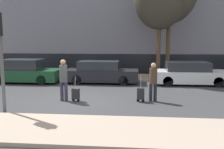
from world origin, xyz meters
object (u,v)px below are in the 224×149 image
Objects in this scene: pedestrian_right at (153,80)px; parked_car_2 at (189,74)px; trolley_left at (76,94)px; pedestrian_left at (64,77)px; trolley_right at (141,94)px; parked_bicycle at (85,71)px; parked_car_0 at (24,72)px; parked_car_1 at (101,73)px.

parked_car_2 is at bearing 50.07° from pedestrian_right.
parked_car_2 is 7.66m from trolley_left.
parked_car_2 is 2.50× the size of pedestrian_left.
trolley_right is 7.76m from parked_bicycle.
pedestrian_left is at bearing 173.77° from trolley_left.
parked_car_2 is (10.34, 0.24, -0.03)m from parked_car_0.
parked_car_0 is 10.35m from parked_car_2.
pedestrian_left reaches higher than trolley_left.
pedestrian_right is 1.48× the size of trolley_right.
parked_car_2 is at bearing 57.19° from trolley_right.
pedestrian_left is 1.65× the size of trolley_left.
parked_car_0 is at bearing 133.76° from trolley_left.
parked_car_1 is at bearing -95.29° from pedestrian_left.
trolley_left is 0.65× the size of pedestrian_right.
pedestrian_left is 3.46m from trolley_right.
trolley_right is (-0.54, -0.11, -0.61)m from pedestrian_right.
parked_bicycle is at bearing 163.33° from parked_car_2.
trolley_right is (2.40, -4.70, -0.29)m from parked_car_1.
parked_car_0 is 0.97× the size of parked_car_2.
parked_car_1 is 2.50m from parked_bicycle.
trolley_left is 0.63× the size of parked_bicycle.
trolley_right is at bearing -179.94° from pedestrian_right.
trolley_left is 3.45m from pedestrian_right.
trolley_right is (-3.03, -4.70, -0.29)m from parked_car_2.
parked_car_0 is 6.47m from trolley_left.
parked_car_1 is 5.46m from pedestrian_right.
pedestrian_left is 1.59× the size of trolley_right.
trolley_right is (3.39, 0.15, -0.69)m from pedestrian_left.
trolley_left is at bearing -140.10° from parked_car_2.
pedestrian_right is at bearing 11.50° from trolley_right.
parked_car_0 is 2.42× the size of pedestrian_left.
pedestrian_left is (3.93, -4.61, 0.37)m from parked_car_0.
pedestrian_left is at bearing -49.59° from parked_car_0.
pedestrian_right reaches higher than trolley_left.
parked_bicycle is at bearing 119.53° from trolley_right.
parked_bicycle is (-0.44, 6.90, -0.56)m from pedestrian_left.
trolley_right is 0.65× the size of parked_bicycle.
parked_car_1 reaches higher than trolley_right.
pedestrian_left is 6.94m from parked_bicycle.
parked_car_0 is 2.52× the size of parked_bicycle.
trolley_left is (4.47, -4.67, -0.34)m from parked_car_0.
parked_car_1 reaches higher than parked_car_2.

